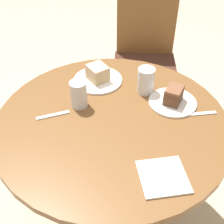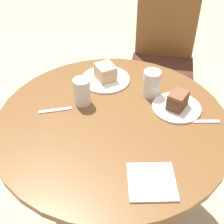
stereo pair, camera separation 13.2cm
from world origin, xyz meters
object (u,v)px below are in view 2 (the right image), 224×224
chair (162,62)px  cake_slice_near (178,100)px  plate_far (106,79)px  plate_near (176,107)px  cake_slice_far (105,72)px  glass_water (151,85)px  glass_lemonade (82,93)px

chair → cake_slice_near: bearing=-84.0°
chair → plate_far: bearing=-113.8°
plate_near → cake_slice_near: cake_slice_near is taller
cake_slice_far → glass_water: bearing=-13.3°
cake_slice_far → glass_water: glass_water is taller
plate_far → glass_lemonade: 0.22m
plate_near → glass_lemonade: bearing=-170.0°
cake_slice_near → cake_slice_far: same height
cake_slice_near → cake_slice_far: bearing=160.8°
plate_near → cake_slice_far: size_ratio=1.68×
plate_far → cake_slice_near: bearing=-19.2°
glass_lemonade → cake_slice_far: bearing=76.5°
glass_lemonade → glass_water: bearing=26.9°
plate_far → glass_water: (0.24, -0.06, 0.05)m
cake_slice_near → glass_lemonade: size_ratio=0.87×
cake_slice_near → glass_lemonade: glass_lemonade is taller
glass_lemonade → glass_water: same height
chair → plate_near: chair is taller
cake_slice_far → glass_lemonade: size_ratio=1.03×
plate_near → plate_far: 0.39m
plate_near → plate_far: (-0.37, 0.13, 0.00)m
cake_slice_near → glass_lemonade: bearing=-170.0°
chair → cake_slice_far: (-0.22, -0.65, 0.28)m
plate_far → glass_water: 0.25m
plate_far → cake_slice_far: size_ratio=1.87×
plate_near → glass_lemonade: 0.43m
plate_near → glass_water: 0.16m
plate_far → cake_slice_near: size_ratio=2.23×
plate_near → glass_water: bearing=150.8°
plate_far → glass_lemonade: size_ratio=1.93×
glass_lemonade → chair: bearing=72.7°
plate_near → cake_slice_far: (-0.37, 0.13, 0.04)m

